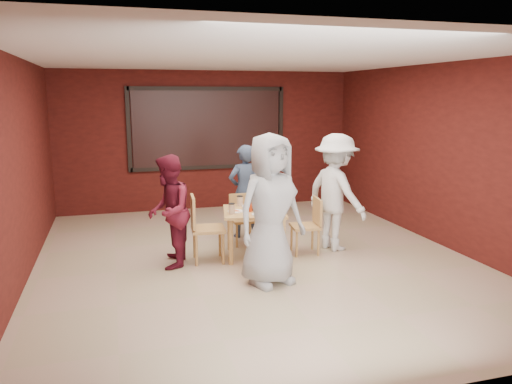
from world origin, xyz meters
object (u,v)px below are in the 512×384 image
object	(u,v)px
dining_table	(254,216)
chair_front	(268,242)
chair_back	(242,216)
diner_left	(169,212)
diner_front	(270,210)
diner_back	(244,191)
chair_right	(310,222)
chair_left	(202,225)
diner_right	(336,192)

from	to	relation	value
dining_table	chair_front	size ratio (longest dim) A/B	1.25
chair_back	diner_left	world-z (taller)	diner_left
diner_front	diner_back	size ratio (longest dim) A/B	1.23
chair_front	chair_right	bearing A→B (deg)	40.28
chair_back	diner_front	world-z (taller)	diner_front
chair_back	chair_left	size ratio (longest dim) A/B	0.83
dining_table	chair_left	distance (m)	0.76
chair_left	diner_right	xyz separation A→B (m)	(2.04, 0.03, 0.34)
dining_table	diner_back	distance (m)	1.08
dining_table	chair_front	xyz separation A→B (m)	(-0.05, -0.83, -0.14)
diner_left	diner_right	world-z (taller)	diner_right
dining_table	chair_right	xyz separation A→B (m)	(0.83, -0.08, -0.14)
diner_front	diner_right	bearing A→B (deg)	19.22
dining_table	diner_left	world-z (taller)	diner_left
diner_front	chair_left	bearing A→B (deg)	103.45
dining_table	chair_right	bearing A→B (deg)	-5.60
diner_front	diner_left	bearing A→B (deg)	120.30
chair_back	diner_left	size ratio (longest dim) A/B	0.51
chair_front	diner_right	bearing A→B (deg)	32.36
dining_table	diner_front	distance (m)	1.11
dining_table	diner_front	world-z (taller)	diner_front
dining_table	diner_front	size ratio (longest dim) A/B	0.55
chair_right	diner_left	xyz separation A→B (m)	(-2.05, -0.01, 0.30)
chair_front	chair_back	distance (m)	1.54
dining_table	chair_back	xyz separation A→B (m)	(0.01, 0.71, -0.17)
dining_table	diner_right	distance (m)	1.31
dining_table	chair_back	distance (m)	0.73
dining_table	diner_front	xyz separation A→B (m)	(-0.10, -1.06, 0.33)
dining_table	chair_right	size ratio (longest dim) A/B	1.23
chair_front	diner_left	xyz separation A→B (m)	(-1.17, 0.74, 0.30)
dining_table	diner_back	size ratio (longest dim) A/B	0.67
diner_back	diner_right	distance (m)	1.56
chair_back	diner_left	distance (m)	1.50
chair_back	diner_right	distance (m)	1.51
diner_front	chair_right	bearing A→B (deg)	27.80
chair_right	diner_left	size ratio (longest dim) A/B	0.54
chair_front	diner_right	world-z (taller)	diner_right
dining_table	chair_left	bearing A→B (deg)	-178.83
chair_back	diner_left	xyz separation A→B (m)	(-1.23, -0.79, 0.33)
dining_table	diner_right	bearing A→B (deg)	0.76
chair_back	diner_front	distance (m)	1.84
chair_left	chair_back	bearing A→B (deg)	43.38
diner_left	chair_back	bearing A→B (deg)	134.64
dining_table	chair_right	distance (m)	0.85
dining_table	diner_left	size ratio (longest dim) A/B	0.67
chair_back	diner_back	bearing A→B (deg)	70.52
chair_left	diner_left	bearing A→B (deg)	-171.32
dining_table	chair_left	world-z (taller)	chair_left
chair_front	diner_right	size ratio (longest dim) A/B	0.47
chair_back	chair_left	bearing A→B (deg)	-136.62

